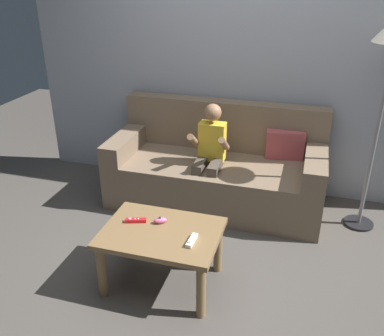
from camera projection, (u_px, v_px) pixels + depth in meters
name	position (u px, v px, depth m)	size (l,w,h in m)	color
ground_plane	(198.00, 279.00, 2.93)	(8.11, 8.11, 0.00)	#4C4742
wall_back	(245.00, 57.00, 3.69)	(4.05, 0.05, 2.50)	#999EA8
couch	(218.00, 170.00, 3.80)	(1.87, 0.80, 0.88)	#75604C
person_seated_on_couch	(210.00, 153.00, 3.54)	(0.31, 0.38, 0.95)	#4C4238
coffee_table	(161.00, 240.00, 2.76)	(0.77, 0.56, 0.42)	brown
game_remote_red_near_edge	(136.00, 220.00, 2.82)	(0.14, 0.08, 0.03)	red
nunchuk_pink	(160.00, 220.00, 2.80)	(0.10, 0.08, 0.05)	pink
game_remote_white_far_corner	(191.00, 240.00, 2.61)	(0.04, 0.14, 0.03)	white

